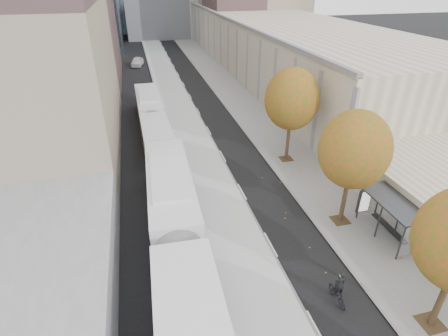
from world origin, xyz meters
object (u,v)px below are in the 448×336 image
object	(u,v)px
bus_shelter	(395,207)
distant_car	(137,62)
bus_far	(152,118)
cyclist	(338,291)
bus_near	(177,237)

from	to	relation	value
bus_shelter	distant_car	size ratio (longest dim) A/B	1.02
bus_far	distant_car	distance (m)	30.48
cyclist	bus_shelter	bearing A→B (deg)	32.73
bus_near	bus_far	bearing A→B (deg)	92.01
bus_shelter	distant_car	world-z (taller)	bus_shelter
bus_near	distant_car	xyz separation A→B (m)	(-0.63, 49.50, -1.01)
bus_shelter	bus_far	xyz separation A→B (m)	(-12.95, 20.08, -0.66)
bus_shelter	bus_far	distance (m)	23.90
cyclist	bus_far	bearing A→B (deg)	106.71
bus_far	cyclist	distance (m)	24.87
bus_shelter	cyclist	bearing A→B (deg)	-146.90
distant_car	cyclist	bearing A→B (deg)	-69.87
bus_near	bus_far	distance (m)	19.04
bus_far	bus_near	bearing A→B (deg)	-90.86
bus_shelter	bus_near	xyz separation A→B (m)	(-12.89, 1.04, -0.44)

